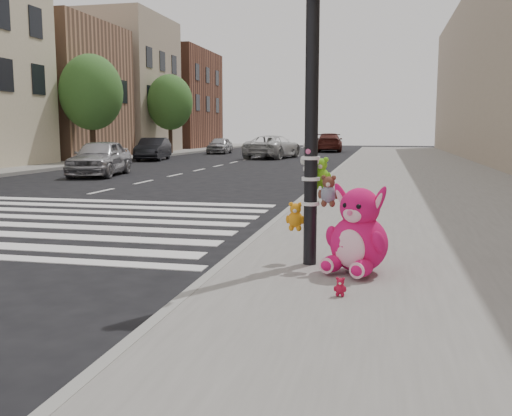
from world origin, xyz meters
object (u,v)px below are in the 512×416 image
(red_teddy, at_px, (340,287))
(car_silver_far, at_px, (100,158))
(pink_bunny, at_px, (358,236))
(car_dark_far, at_px, (153,149))
(signal_pole, at_px, (313,126))
(car_white_near, at_px, (273,147))

(red_teddy, xyz_separation_m, car_silver_far, (-10.31, 14.67, 0.46))
(pink_bunny, height_order, car_dark_far, car_dark_far)
(car_silver_far, bearing_deg, pink_bunny, -62.52)
(signal_pole, bearing_deg, red_teddy, -70.98)
(pink_bunny, bearing_deg, car_dark_far, 141.35)
(car_white_near, bearing_deg, pink_bunny, 112.42)
(car_silver_far, xyz_separation_m, car_dark_far, (-2.38, 10.90, -0.05))
(signal_pole, xyz_separation_m, pink_bunny, (0.57, -0.31, -1.25))
(red_teddy, relative_size, car_white_near, 0.04)
(car_dark_far, distance_m, car_white_near, 7.43)
(red_teddy, bearing_deg, car_white_near, 104.88)
(red_teddy, xyz_separation_m, car_white_near, (-6.36, 29.46, 0.47))
(signal_pole, height_order, car_silver_far, signal_pole)
(car_white_near, bearing_deg, red_teddy, 111.78)
(signal_pole, distance_m, car_dark_far, 27.19)
(car_silver_far, relative_size, car_white_near, 0.81)
(red_teddy, height_order, car_silver_far, car_silver_far)
(car_dark_far, xyz_separation_m, car_white_near, (6.33, 3.89, 0.05))
(pink_bunny, relative_size, car_white_near, 0.21)
(signal_pole, bearing_deg, car_silver_far, 126.42)
(car_dark_far, bearing_deg, pink_bunny, -72.33)
(car_dark_far, relative_size, car_white_near, 0.78)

